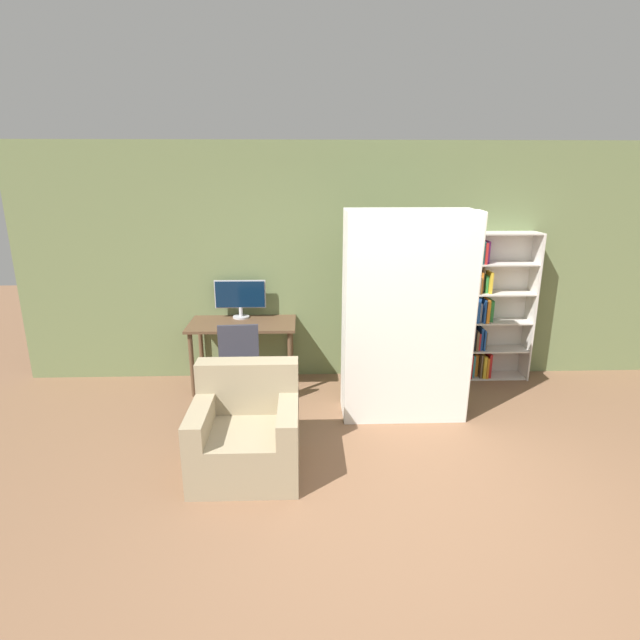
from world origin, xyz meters
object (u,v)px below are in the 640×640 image
Objects in this scene: monitor at (240,296)px; mattress_far at (404,313)px; armchair at (247,432)px; bookshelf at (489,311)px; mattress_near at (410,321)px; office_chair at (239,383)px.

mattress_far reaches higher than monitor.
bookshelf is at bearing 35.29° from armchair.
mattress_near is (1.71, -1.10, 0.01)m from monitor.
mattress_near reaches higher than bookshelf.
monitor is at bearing 179.92° from bookshelf.
bookshelf is 0.84× the size of mattress_far.
monitor is 0.68× the size of armchair.
mattress_far reaches higher than bookshelf.
mattress_far is (-1.17, -0.82, 0.20)m from bookshelf.
bookshelf is 1.44m from mattress_far.
mattress_near is at bearing -136.81° from bookshelf.
bookshelf is 2.03× the size of armchair.
office_chair is 0.88m from armchair.
mattress_far is (1.63, 0.19, 0.64)m from office_chair.
bookshelf is at bearing 43.19° from mattress_near.
monitor is at bearing 154.39° from mattress_far.
mattress_near is (1.63, -0.09, 0.64)m from office_chair.
office_chair is at bearing 176.73° from mattress_near.
monitor is at bearing 94.72° from office_chair.
mattress_near is 1.80m from armchair.
bookshelf reaches higher than office_chair.
monitor is 0.28× the size of mattress_near.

